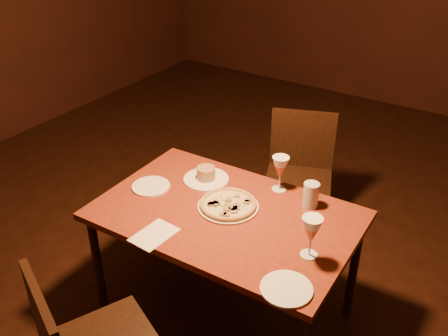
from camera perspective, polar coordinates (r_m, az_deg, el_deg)
The scene contains 11 objects.
floor at distance 2.84m, azimuth 2.09°, elevation -17.57°, with size 7.00×7.00×0.00m, color black.
dining_table at distance 2.50m, azimuth 0.20°, elevation -6.22°, with size 1.28×0.84×0.68m.
chair_far at distance 3.22m, azimuth 8.58°, elevation -0.44°, with size 0.53×0.53×0.85m.
pizza_plate at distance 2.49m, azimuth 0.47°, elevation -4.18°, with size 0.30×0.30×0.03m.
ramekin_saucer at distance 2.71m, azimuth -2.06°, elevation -0.94°, with size 0.25×0.25×0.08m.
wine_glass_far at distance 2.60m, azimuth 6.41°, elevation -0.65°, with size 0.09×0.09×0.20m, color #B35F4A, non-canonical shape.
wine_glass_right at distance 2.18m, azimuth 9.89°, elevation -7.77°, with size 0.09×0.09×0.20m, color #B35F4A, non-canonical shape.
water_tumbler at distance 2.51m, azimuth 9.89°, elevation -3.06°, with size 0.08×0.08×0.13m, color silver.
side_plate_left at distance 2.68m, azimuth -8.35°, elevation -2.09°, with size 0.20×0.20×0.01m, color white.
side_plate_near at distance 2.06m, azimuth 7.15°, elevation -13.55°, with size 0.21×0.21×0.01m, color white.
menu_card at distance 2.34m, azimuth -7.97°, elevation -7.55°, with size 0.14×0.21×0.00m, color white.
Camera 1 is at (0.96, -1.64, 2.10)m, focal length 40.00 mm.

